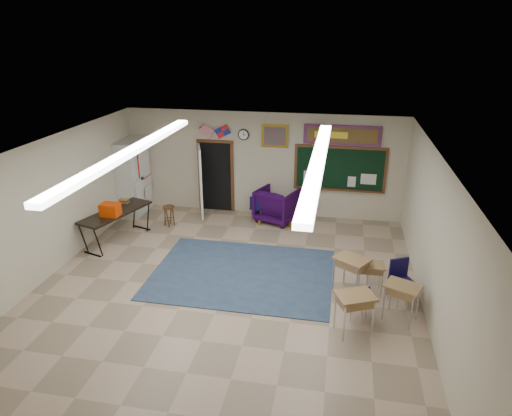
% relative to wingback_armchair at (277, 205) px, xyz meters
% --- Properties ---
extents(floor, '(9.00, 9.00, 0.00)m').
position_rel_wingback_armchair_xyz_m(floor, '(-0.51, -3.99, -0.48)').
color(floor, tan).
rests_on(floor, ground).
extents(back_wall, '(8.00, 0.04, 3.00)m').
position_rel_wingback_armchair_xyz_m(back_wall, '(-0.51, 0.51, 1.02)').
color(back_wall, '#B5AC93').
rests_on(back_wall, floor).
extents(front_wall, '(8.00, 0.04, 3.00)m').
position_rel_wingback_armchair_xyz_m(front_wall, '(-0.51, -8.49, 1.02)').
color(front_wall, '#B5AC93').
rests_on(front_wall, floor).
extents(left_wall, '(0.04, 9.00, 3.00)m').
position_rel_wingback_armchair_xyz_m(left_wall, '(-4.51, -3.99, 1.02)').
color(left_wall, '#B5AC93').
rests_on(left_wall, floor).
extents(right_wall, '(0.04, 9.00, 3.00)m').
position_rel_wingback_armchair_xyz_m(right_wall, '(3.49, -3.99, 1.02)').
color(right_wall, '#B5AC93').
rests_on(right_wall, floor).
extents(ceiling, '(8.00, 9.00, 0.04)m').
position_rel_wingback_armchair_xyz_m(ceiling, '(-0.51, -3.99, 2.52)').
color(ceiling, beige).
rests_on(ceiling, back_wall).
extents(area_rug, '(4.00, 3.00, 0.02)m').
position_rel_wingback_armchair_xyz_m(area_rug, '(-0.31, -3.19, -0.47)').
color(area_rug, '#344A63').
rests_on(area_rug, floor).
extents(fluorescent_strips, '(3.86, 6.00, 0.10)m').
position_rel_wingback_armchair_xyz_m(fluorescent_strips, '(-0.51, -3.99, 2.46)').
color(fluorescent_strips, white).
rests_on(fluorescent_strips, ceiling).
extents(doorway, '(1.10, 0.89, 2.16)m').
position_rel_wingback_armchair_xyz_m(doorway, '(-2.01, 0.36, 0.58)').
color(doorway, black).
rests_on(doorway, back_wall).
extents(chalkboard, '(2.55, 0.14, 1.30)m').
position_rel_wingback_armchair_xyz_m(chalkboard, '(1.69, 0.47, 0.98)').
color(chalkboard, '#553018').
rests_on(chalkboard, back_wall).
extents(bulletin_board, '(2.10, 0.05, 0.55)m').
position_rel_wingback_armchair_xyz_m(bulletin_board, '(1.69, 0.48, 1.97)').
color(bulletin_board, '#AF1B0F').
rests_on(bulletin_board, back_wall).
extents(framed_art_print, '(0.75, 0.05, 0.65)m').
position_rel_wingback_armchair_xyz_m(framed_art_print, '(-0.16, 0.48, 1.87)').
color(framed_art_print, olive).
rests_on(framed_art_print, back_wall).
extents(wall_clock, '(0.32, 0.05, 0.32)m').
position_rel_wingback_armchair_xyz_m(wall_clock, '(-1.06, 0.48, 1.87)').
color(wall_clock, black).
rests_on(wall_clock, back_wall).
extents(wall_flags, '(1.16, 0.06, 0.70)m').
position_rel_wingback_armchair_xyz_m(wall_flags, '(-1.91, 0.45, 2.00)').
color(wall_flags, red).
rests_on(wall_flags, back_wall).
extents(storage_cabinet, '(0.59, 1.25, 2.20)m').
position_rel_wingback_armchair_xyz_m(storage_cabinet, '(-4.22, -0.14, 0.62)').
color(storage_cabinet, beige).
rests_on(storage_cabinet, floor).
extents(wingback_armchair, '(1.33, 1.34, 0.96)m').
position_rel_wingback_armchair_xyz_m(wingback_armchair, '(0.00, 0.00, 0.00)').
color(wingback_armchair, '#1E0430').
rests_on(wingback_armchair, floor).
extents(student_chair_reading, '(0.44, 0.44, 0.77)m').
position_rel_wingback_armchair_xyz_m(student_chair_reading, '(-0.54, -0.12, -0.10)').
color(student_chair_reading, '#0B0832').
rests_on(student_chair_reading, floor).
extents(student_chair_desk_a, '(0.47, 0.47, 0.77)m').
position_rel_wingback_armchair_xyz_m(student_chair_desk_a, '(2.17, -4.40, -0.10)').
color(student_chair_desk_a, '#0B0832').
rests_on(student_chair_desk_a, floor).
extents(student_chair_desk_b, '(0.61, 0.61, 0.90)m').
position_rel_wingback_armchair_xyz_m(student_chair_desk_b, '(3.07, -3.73, -0.03)').
color(student_chair_desk_b, '#0B0832').
rests_on(student_chair_desk_b, floor).
extents(student_desk_front_left, '(0.83, 0.79, 0.80)m').
position_rel_wingback_armchair_xyz_m(student_desk_front_left, '(2.06, -3.52, -0.03)').
color(student_desk_front_left, '#956B45').
rests_on(student_desk_front_left, floor).
extents(student_desk_front_right, '(0.57, 0.44, 0.66)m').
position_rel_wingback_armchair_xyz_m(student_desk_front_right, '(2.45, -3.43, -0.11)').
color(student_desk_front_right, '#956B45').
rests_on(student_desk_front_right, floor).
extents(student_desk_back_left, '(0.81, 0.73, 0.79)m').
position_rel_wingback_armchair_xyz_m(student_desk_back_left, '(2.11, -4.89, -0.04)').
color(student_desk_back_left, '#956B45').
rests_on(student_desk_back_left, floor).
extents(student_desk_back_right, '(0.76, 0.68, 0.75)m').
position_rel_wingback_armchair_xyz_m(student_desk_back_right, '(2.98, -4.32, -0.06)').
color(student_desk_back_right, '#956B45').
rests_on(student_desk_back_right, floor).
extents(folding_table, '(1.24, 2.12, 1.15)m').
position_rel_wingback_armchair_xyz_m(folding_table, '(-3.83, -2.14, -0.02)').
color(folding_table, black).
rests_on(folding_table, floor).
extents(wooden_stool, '(0.32, 0.32, 0.57)m').
position_rel_wingback_armchair_xyz_m(wooden_stool, '(-2.90, -0.92, -0.18)').
color(wooden_stool, '#542E19').
rests_on(wooden_stool, floor).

